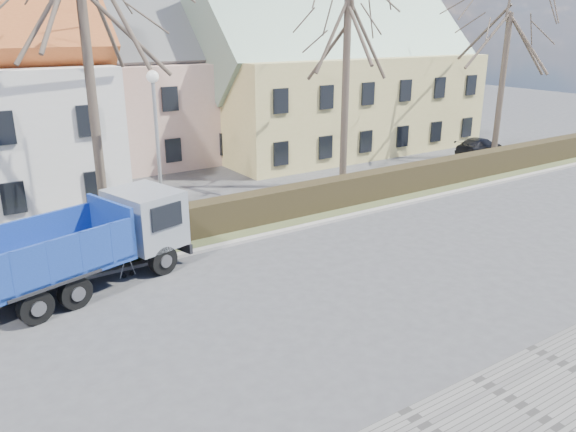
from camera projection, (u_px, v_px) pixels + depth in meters
ground at (259, 303)px, 16.70m from camera, size 120.00×120.00×0.00m
curb_far at (194, 252)px, 20.31m from camera, size 80.00×0.30×0.12m
grass_strip at (177, 239)px, 21.58m from camera, size 80.00×3.00×0.10m
hedge at (178, 225)px, 21.23m from camera, size 60.00×0.90×1.30m
building_pink at (144, 94)px, 33.30m from camera, size 10.80×8.80×8.00m
building_yellow at (335, 83)px, 37.12m from camera, size 18.80×10.80×8.50m
tree_1 at (89, 69)px, 20.33m from camera, size 9.20×9.20×12.65m
tree_2 at (346, 77)px, 26.87m from camera, size 8.00×8.00×11.00m
tree_3 at (503, 72)px, 33.24m from camera, size 7.60×7.60×10.45m
dump_truck at (78, 248)px, 17.18m from camera, size 7.30×4.31×2.75m
streetlight at (159, 155)px, 21.11m from camera, size 0.50×0.50×6.39m
cart_frame at (122, 270)px, 18.21m from camera, size 0.72×0.49×0.61m
parked_car_b at (479, 147)px, 35.46m from camera, size 4.18×2.30×1.15m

